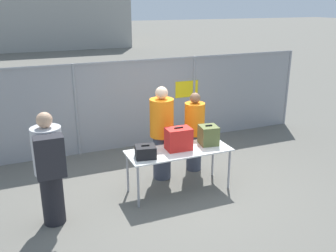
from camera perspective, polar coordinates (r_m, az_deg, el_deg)
The scene contains 11 objects.
ground_plane at distance 7.18m, azimuth 1.42°, elevation -8.94°, with size 120.00×120.00×0.00m, color #605E56.
fence_section at distance 8.76m, azimuth -4.47°, elevation 3.72°, with size 8.68×0.07×2.06m.
inspection_table at distance 6.69m, azimuth 1.67°, elevation -4.18°, with size 1.87×0.73×0.79m.
suitcase_black at distance 6.33m, azimuth -3.45°, elevation -3.94°, with size 0.39×0.35×0.23m.
suitcase_red at distance 6.63m, azimuth 1.62°, elevation -1.98°, with size 0.45×0.32×0.42m.
suitcase_olive at distance 6.92m, azimuth 6.19°, elevation -1.39°, with size 0.36×0.37×0.38m.
traveler_hooded at distance 5.83m, azimuth -17.60°, elevation -5.81°, with size 0.45×0.69×1.80m.
security_worker_near at distance 7.10m, azimuth -0.95°, elevation -0.95°, with size 0.45×0.45×1.83m.
security_worker_far at distance 7.51m, azimuth 4.04°, elevation -0.74°, with size 0.40×0.40×1.62m.
utility_trailer at distance 11.26m, azimuth -1.44°, elevation 3.60°, with size 3.32×2.06×0.71m.
distant_hangar at distance 33.10m, azimuth -23.00°, elevation 16.67°, with size 16.17×11.64×6.09m.
Camera 1 is at (-2.62, -5.81, 3.31)m, focal length 40.00 mm.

